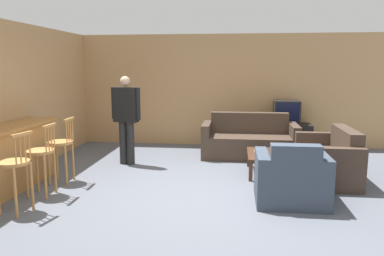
% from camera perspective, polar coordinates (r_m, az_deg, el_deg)
% --- Properties ---
extents(ground_plane, '(24.00, 24.00, 0.00)m').
position_cam_1_polar(ground_plane, '(5.53, 0.33, -10.28)').
color(ground_plane, '#565B66').
extents(wall_back, '(9.40, 0.08, 2.60)m').
position_cam_1_polar(wall_back, '(8.87, 2.95, 5.74)').
color(wall_back, tan).
rests_on(wall_back, ground_plane).
extents(wall_left, '(0.08, 8.66, 2.60)m').
position_cam_1_polar(wall_left, '(7.50, -22.99, 4.36)').
color(wall_left, tan).
rests_on(wall_left, ground_plane).
extents(bar_counter, '(0.55, 2.59, 0.98)m').
position_cam_1_polar(bar_counter, '(6.11, -27.07, -4.57)').
color(bar_counter, '#A87038').
rests_on(bar_counter, ground_plane).
extents(bar_chair_near, '(0.47, 0.47, 1.05)m').
position_cam_1_polar(bar_chair_near, '(5.26, -25.42, -5.66)').
color(bar_chair_near, '#B77F42').
rests_on(bar_chair_near, ground_plane).
extents(bar_chair_mid, '(0.41, 0.41, 1.05)m').
position_cam_1_polar(bar_chair_mid, '(5.80, -22.03, -4.09)').
color(bar_chair_mid, '#B77F42').
rests_on(bar_chair_mid, ground_plane).
extents(bar_chair_far, '(0.41, 0.41, 1.05)m').
position_cam_1_polar(bar_chair_far, '(6.35, -19.30, -2.81)').
color(bar_chair_far, '#B77F42').
rests_on(bar_chair_far, ground_plane).
extents(couch_far, '(1.94, 0.88, 0.90)m').
position_cam_1_polar(couch_far, '(7.85, 8.74, -2.04)').
color(couch_far, '#423328').
rests_on(couch_far, ground_plane).
extents(armchair_near, '(0.96, 0.84, 0.87)m').
position_cam_1_polar(armchair_near, '(5.33, 14.89, -7.67)').
color(armchair_near, '#384251').
rests_on(armchair_near, ground_plane).
extents(loveseat_right, '(0.81, 1.47, 0.86)m').
position_cam_1_polar(loveseat_right, '(6.60, 20.12, -4.70)').
color(loveseat_right, '#423328').
rests_on(loveseat_right, ground_plane).
extents(coffee_table, '(0.52, 1.00, 0.37)m').
position_cam_1_polar(coffee_table, '(6.65, 10.72, -4.26)').
color(coffee_table, '#472D1E').
rests_on(coffee_table, ground_plane).
extents(tv_unit, '(1.11, 0.53, 0.59)m').
position_cam_1_polar(tv_unit, '(8.66, 14.04, -1.31)').
color(tv_unit, black).
rests_on(tv_unit, ground_plane).
extents(tv, '(0.56, 0.46, 0.52)m').
position_cam_1_polar(tv, '(8.58, 14.19, 2.35)').
color(tv, black).
rests_on(tv, tv_unit).
extents(book_on_table, '(0.24, 0.21, 0.03)m').
position_cam_1_polar(book_on_table, '(6.73, 10.46, -3.48)').
color(book_on_table, '#B7AD99').
rests_on(book_on_table, coffee_table).
extents(person_by_window, '(0.59, 0.27, 1.68)m').
position_cam_1_polar(person_by_window, '(7.18, -10.01, 1.92)').
color(person_by_window, black).
rests_on(person_by_window, ground_plane).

